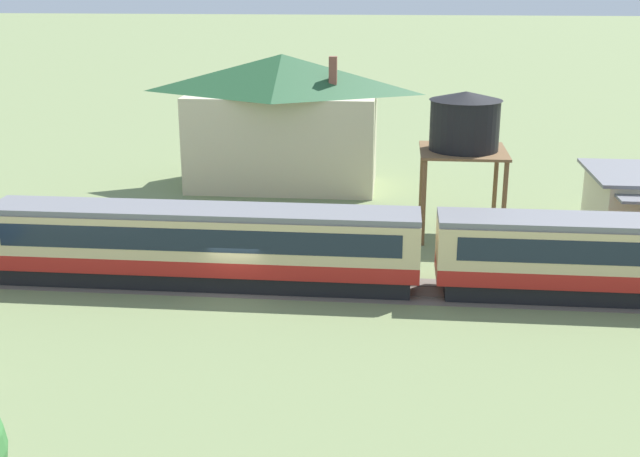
{
  "coord_description": "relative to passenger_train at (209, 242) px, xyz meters",
  "views": [
    {
      "loc": [
        7.82,
        -36.82,
        15.2
      ],
      "look_at": [
        3.96,
        2.29,
        2.78
      ],
      "focal_mm": 45.0,
      "sensor_mm": 36.0,
      "label": 1
    }
  ],
  "objects": [
    {
      "name": "passenger_train",
      "position": [
        0.0,
        0.0,
        0.0
      ],
      "size": [
        67.5,
        3.04,
        4.07
      ],
      "color": "#AD1E19",
      "rests_on": "ground_plane"
    },
    {
      "name": "station_house_dark_green_roof",
      "position": [
        0.88,
        20.52,
        2.8
      ],
      "size": [
        14.82,
        7.83,
        9.8
      ],
      "color": "beige",
      "rests_on": "ground_plane"
    },
    {
      "name": "water_tower",
      "position": [
        13.32,
        9.68,
        4.56
      ],
      "size": [
        5.11,
        5.11,
        8.76
      ],
      "color": "brown",
      "rests_on": "ground_plane"
    },
    {
      "name": "railway_track",
      "position": [
        -1.88,
        0.0,
        -2.25
      ],
      "size": [
        132.01,
        3.6,
        0.04
      ],
      "color": "#665B51",
      "rests_on": "ground_plane"
    },
    {
      "name": "ground_plane",
      "position": [
        1.6,
        -1.05,
        -2.26
      ],
      "size": [
        600.0,
        600.0,
        0.0
      ],
      "primitive_type": "plane",
      "color": "#707F51"
    }
  ]
}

